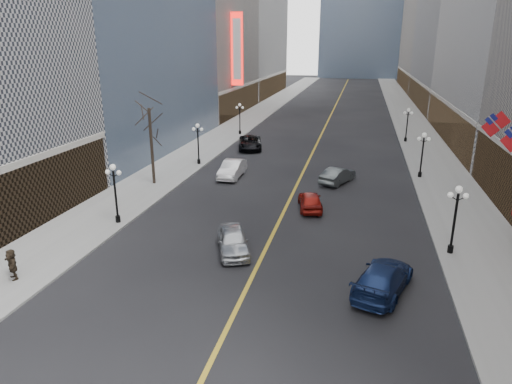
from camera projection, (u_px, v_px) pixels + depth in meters
The scene contains 19 objects.
sidewalk_east at pixel (419, 137), 66.09m from camera, with size 6.00×230.00×0.15m, color gray.
sidewalk_west at pixel (233, 129), 72.05m from camera, with size 6.00×230.00×0.15m, color gray.
lane_line at pixel (327, 123), 78.35m from camera, with size 0.25×200.00×0.02m, color gold.
streetlamp_east_1 at pixel (456, 213), 28.63m from camera, with size 1.26×0.44×4.52m.
streetlamp_east_2 at pixel (423, 150), 45.30m from camera, with size 1.26×0.44×4.52m.
streetlamp_east_3 at pixel (407, 121), 61.97m from camera, with size 1.26×0.44×4.52m.
streetlamp_west_1 at pixel (115, 187), 33.65m from camera, with size 1.26×0.44×4.52m.
streetlamp_west_2 at pixel (198, 140), 50.32m from camera, with size 1.26×0.44×4.52m.
streetlamp_west_3 at pixel (240, 115), 66.99m from camera, with size 1.26×0.44×4.52m.
flag_5 at pixel (498, 127), 33.00m from camera, with size 2.87×0.12×2.87m.
theatre_marquee at pixel (237, 49), 77.99m from camera, with size 2.00×0.55×12.00m.
tree_west_far at pixel (150, 120), 42.23m from camera, with size 3.60×3.60×7.92m.
car_nb_near at pixel (233, 241), 29.67m from camera, with size 1.91×4.75×1.62m, color #B2B6BA.
car_nb_mid at pixel (232, 169), 46.31m from camera, with size 1.82×5.23×1.72m, color silver.
car_nb_far at pixel (250, 143), 58.60m from camera, with size 2.83×6.14×1.71m, color black.
car_sb_near at pixel (383, 278), 24.89m from camera, with size 2.32×5.71×1.66m, color navy.
car_sb_mid at pixel (310, 200), 37.37m from camera, with size 1.79×4.44×1.51m, color maroon.
car_sb_far at pixel (338, 175), 44.36m from camera, with size 1.65×4.73×1.56m, color #4C5254.
ped_west_far at pixel (12, 264), 25.96m from camera, with size 1.69×0.49×1.83m, color #2F251A.
Camera 1 is at (5.55, 1.07, 13.05)m, focal length 32.00 mm.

